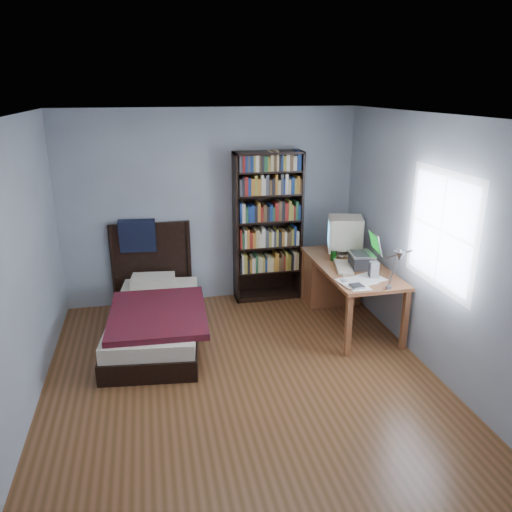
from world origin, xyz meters
name	(u,v)px	position (x,y,z in m)	size (l,w,h in m)	color
room	(245,259)	(0.03, 0.00, 1.25)	(4.20, 4.24, 2.50)	brown
desk	(336,276)	(1.51, 1.45, 0.42)	(0.75, 1.63, 0.73)	brown
crt_monitor	(344,233)	(1.56, 1.40, 1.00)	(0.53, 0.49, 0.49)	beige
laptop	(362,258)	(1.60, 0.89, 0.85)	(0.38, 0.38, 0.42)	#2D2D30
desk_lamp	(398,259)	(1.49, -0.12, 1.18)	(0.21, 0.47, 0.56)	#99999E
keyboard	(344,267)	(1.38, 0.91, 0.75)	(0.18, 0.46, 0.03)	beige
speaker	(374,270)	(1.59, 0.56, 0.82)	(0.09, 0.09, 0.18)	gray
soda_can	(334,255)	(1.36, 1.20, 0.80)	(0.07, 0.07, 0.13)	#093206
mouse	(341,256)	(1.50, 1.30, 0.75)	(0.06, 0.10, 0.03)	silver
phone_silver	(343,274)	(1.29, 0.72, 0.74)	(0.05, 0.10, 0.02)	#B0B0B5
phone_grey	(344,281)	(1.22, 0.51, 0.74)	(0.04, 0.09, 0.02)	gray
external_drive	(357,286)	(1.29, 0.33, 0.74)	(0.13, 0.13, 0.03)	gray
bookshelf	(268,227)	(0.72, 1.94, 0.99)	(0.89, 0.30, 1.97)	black
bed	(155,314)	(-0.80, 1.14, 0.26)	(1.18, 2.09, 1.16)	black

